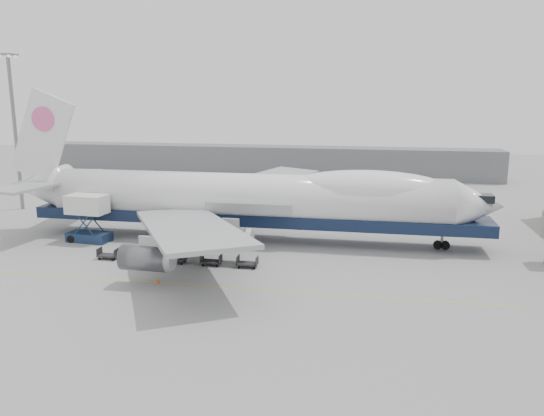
# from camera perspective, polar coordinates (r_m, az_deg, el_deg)

# --- Properties ---
(ground) EXTENTS (260.00, 260.00, 0.00)m
(ground) POSITION_cam_1_polar(r_m,az_deg,el_deg) (59.95, -5.37, -6.38)
(ground) COLOR gray
(ground) RESTS_ON ground
(apron_line) EXTENTS (60.00, 0.15, 0.01)m
(apron_line) POSITION_cam_1_polar(r_m,az_deg,el_deg) (54.54, -7.12, -8.31)
(apron_line) COLOR gold
(apron_line) RESTS_ON ground
(hangar) EXTENTS (110.00, 8.00, 7.00)m
(hangar) POSITION_cam_1_polar(r_m,az_deg,el_deg) (128.22, -1.08, 5.13)
(hangar) COLOR slate
(hangar) RESTS_ON ground
(floodlight_mast) EXTENTS (2.40, 2.40, 25.43)m
(floodlight_mast) POSITION_cam_1_polar(r_m,az_deg,el_deg) (97.80, -25.97, 8.12)
(floodlight_mast) COLOR slate
(floodlight_mast) RESTS_ON ground
(airliner) EXTENTS (67.00, 55.30, 19.98)m
(airliner) POSITION_cam_1_polar(r_m,az_deg,el_deg) (69.63, -2.23, 1.04)
(airliner) COLOR white
(airliner) RESTS_ON ground
(catering_truck) EXTENTS (5.74, 4.18, 6.22)m
(catering_truck) POSITION_cam_1_polar(r_m,az_deg,el_deg) (73.34, -19.19, -0.79)
(catering_truck) COLOR #192B4B
(catering_truck) RESTS_ON ground
(traffic_cone) EXTENTS (0.39, 0.39, 0.57)m
(traffic_cone) POSITION_cam_1_polar(r_m,az_deg,el_deg) (56.01, -12.23, -7.66)
(traffic_cone) COLOR #FF490D
(traffic_cone) RESTS_ON ground
(dolly_0) EXTENTS (2.30, 1.35, 1.30)m
(dolly_0) POSITION_cam_1_polar(r_m,az_deg,el_deg) (65.41, -17.21, -4.82)
(dolly_0) COLOR #2D2D30
(dolly_0) RESTS_ON ground
(dolly_1) EXTENTS (2.30, 1.35, 1.30)m
(dolly_1) POSITION_cam_1_polar(r_m,az_deg,el_deg) (63.59, -13.84, -5.10)
(dolly_1) COLOR #2D2D30
(dolly_1) RESTS_ON ground
(dolly_2) EXTENTS (2.30, 1.35, 1.30)m
(dolly_2) POSITION_cam_1_polar(r_m,az_deg,el_deg) (62.00, -10.28, -5.38)
(dolly_2) COLOR #2D2D30
(dolly_2) RESTS_ON ground
(dolly_3) EXTENTS (2.30, 1.35, 1.30)m
(dolly_3) POSITION_cam_1_polar(r_m,az_deg,el_deg) (60.66, -6.55, -5.66)
(dolly_3) COLOR #2D2D30
(dolly_3) RESTS_ON ground
(dolly_4) EXTENTS (2.30, 1.35, 1.30)m
(dolly_4) POSITION_cam_1_polar(r_m,az_deg,el_deg) (59.59, -2.66, -5.92)
(dolly_4) COLOR #2D2D30
(dolly_4) RESTS_ON ground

